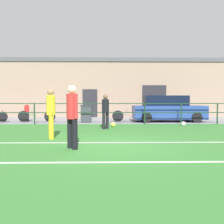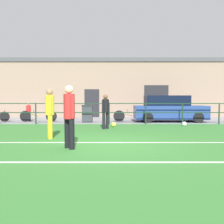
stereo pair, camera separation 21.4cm
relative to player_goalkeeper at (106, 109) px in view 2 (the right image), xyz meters
The scene contains 16 objects.
ground 3.92m from the player_goalkeeper, 87.93° to the right, with size 60.00×44.00×0.04m, color #387A33.
field_line_touchline 3.61m from the player_goalkeeper, 87.74° to the right, with size 36.00×0.11×0.00m, color white.
field_line_hash 5.96m from the player_goalkeeper, 88.66° to the right, with size 36.00×0.11×0.00m, color white.
pavement_strip 4.77m from the player_goalkeeper, 88.31° to the left, with size 48.00×5.00×0.02m, color gray.
perimeter_fence 2.20m from the player_goalkeeper, 86.39° to the left, with size 36.07×0.07×1.15m.
clubhouse_facade 8.49m from the player_goalkeeper, 89.05° to the left, with size 28.00×2.56×4.45m.
player_goalkeeper is the anchor object (origin of this frame).
player_striker 4.51m from the player_goalkeeper, 101.18° to the right, with size 0.34×0.40×1.74m.
player_winger 3.25m from the player_goalkeeper, 124.78° to the right, with size 0.30×0.45×1.73m.
soccer_ball_match 1.19m from the player_goalkeeper, 65.10° to the left, with size 0.23×0.23×0.23m, color #E5E04C.
soccer_ball_spare 4.18m from the player_goalkeeper, 16.30° to the left, with size 0.23×0.23×0.23m, color white.
spectator_child 6.04m from the player_goalkeeper, 142.21° to the left, with size 0.31×0.20×1.14m.
parked_car_red 5.10m from the player_goalkeeper, 43.51° to the left, with size 4.21×1.84×1.55m.
bicycle_parked_0 3.73m from the player_goalkeeper, 66.46° to the left, with size 2.20×0.04×0.76m.
bicycle_parked_4 5.34m from the player_goalkeeper, 140.41° to the left, with size 2.20×0.04×0.75m.
trash_bin_0 3.40m from the player_goalkeeper, 109.86° to the left, with size 0.63×0.53×1.01m.
Camera 2 is at (0.16, -7.28, 1.36)m, focal length 39.19 mm.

